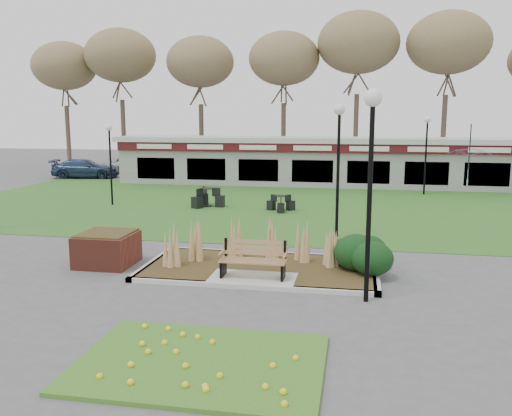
% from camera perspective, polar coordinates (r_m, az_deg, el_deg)
% --- Properties ---
extents(ground, '(100.00, 100.00, 0.00)m').
position_cam_1_polar(ground, '(13.87, -0.44, -7.98)').
color(ground, '#515154').
rests_on(ground, ground).
extents(lawn, '(34.00, 16.00, 0.02)m').
position_cam_1_polar(lawn, '(25.44, 4.71, 0.19)').
color(lawn, '#2F6A21').
rests_on(lawn, ground).
extents(flower_bed, '(4.20, 3.00, 0.16)m').
position_cam_1_polar(flower_bed, '(9.67, -5.84, -15.73)').
color(flower_bed, '#2A5E1B').
rests_on(flower_bed, ground).
extents(planting_bed, '(6.75, 3.40, 1.27)m').
position_cam_1_polar(planting_bed, '(14.88, 5.40, -5.32)').
color(planting_bed, '#362B15').
rests_on(planting_bed, ground).
extents(park_bench, '(1.70, 0.66, 0.93)m').
position_cam_1_polar(park_bench, '(13.94, -0.25, -5.37)').
color(park_bench, olive).
rests_on(park_bench, ground).
extents(brick_planter, '(1.50, 1.50, 0.95)m').
position_cam_1_polar(brick_planter, '(16.03, -15.41, -4.13)').
color(brick_planter, brown).
rests_on(brick_planter, ground).
extents(food_pavilion, '(24.60, 3.40, 2.90)m').
position_cam_1_polar(food_pavilion, '(33.14, 6.16, 4.94)').
color(food_pavilion, gray).
rests_on(food_pavilion, ground).
extents(tree_backdrop, '(47.24, 5.24, 10.36)m').
position_cam_1_polar(tree_backdrop, '(41.25, 7.25, 15.43)').
color(tree_backdrop, '#47382B').
rests_on(tree_backdrop, ground).
extents(lamp_post_near_left, '(0.40, 0.40, 4.79)m').
position_cam_1_polar(lamp_post_near_left, '(12.19, 12.04, 6.09)').
color(lamp_post_near_left, black).
rests_on(lamp_post_near_left, ground).
extents(lamp_post_mid_right, '(0.38, 0.38, 4.61)m').
position_cam_1_polar(lamp_post_mid_right, '(18.82, 8.71, 7.01)').
color(lamp_post_mid_right, black).
rests_on(lamp_post_mid_right, ground).
extents(lamp_post_far_right, '(0.34, 0.34, 4.16)m').
position_cam_1_polar(lamp_post_far_right, '(30.21, 17.53, 7.04)').
color(lamp_post_far_right, black).
rests_on(lamp_post_far_right, ground).
extents(lamp_post_far_left, '(0.32, 0.32, 3.82)m').
position_cam_1_polar(lamp_post_far_left, '(26.36, -15.14, 6.29)').
color(lamp_post_far_left, black).
rests_on(lamp_post_far_left, ground).
extents(bistro_set_b, '(1.41, 1.62, 0.86)m').
position_cam_1_polar(bistro_set_b, '(25.31, -5.20, 0.81)').
color(bistro_set_b, black).
rests_on(bistro_set_b, ground).
extents(bistro_set_c, '(1.29, 1.20, 0.69)m').
position_cam_1_polar(bistro_set_c, '(24.06, 2.63, 0.23)').
color(bistro_set_c, black).
rests_on(bistro_set_c, ground).
extents(patio_umbrella, '(2.37, 2.40, 2.68)m').
position_cam_1_polar(patio_umbrella, '(28.95, 21.46, 4.09)').
color(patio_umbrella, black).
rests_on(patio_umbrella, ground).
extents(car_silver, '(4.53, 2.74, 1.44)m').
position_cam_1_polar(car_silver, '(40.29, -12.62, 4.53)').
color(car_silver, '#BCBCC1').
rests_on(car_silver, ground).
extents(car_black, '(4.85, 2.86, 1.51)m').
position_cam_1_polar(car_black, '(39.18, -8.11, 4.58)').
color(car_black, black).
rests_on(car_black, ground).
extents(car_blue, '(4.64, 2.59, 1.27)m').
position_cam_1_polar(car_blue, '(38.69, -17.57, 3.98)').
color(car_blue, navy).
rests_on(car_blue, ground).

